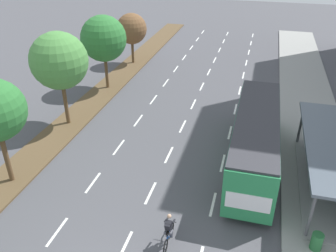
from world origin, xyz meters
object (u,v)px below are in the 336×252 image
(bus_shelter, at_px, (334,161))
(median_tree_fourth, at_px, (104,39))
(median_tree_fifth, at_px, (132,29))
(bus, at_px, (255,136))
(trash_bin, at_px, (317,241))
(cyclist, at_px, (169,231))
(median_tree_third, at_px, (59,61))

(bus_shelter, bearing_deg, median_tree_fourth, 150.66)
(median_tree_fifth, bearing_deg, median_tree_fourth, -89.05)
(bus, xyz_separation_m, trash_bin, (3.20, -6.18, -1.49))
(trash_bin, bearing_deg, bus_shelter, 77.70)
(cyclist, relative_size, median_tree_fifth, 0.35)
(median_tree_third, xyz_separation_m, median_tree_fifth, (-0.04, 14.19, -1.18))
(bus, distance_m, trash_bin, 7.11)
(bus_shelter, xyz_separation_m, median_tree_fifth, (-17.94, 17.11, 1.88))
(trash_bin, bearing_deg, median_tree_fifth, 127.41)
(bus, distance_m, median_tree_fourth, 16.35)
(bus, bearing_deg, bus_shelter, -16.12)
(bus_shelter, xyz_separation_m, trash_bin, (-1.08, -4.94, -1.29))
(bus, height_order, trash_bin, bus)
(bus, height_order, cyclist, bus)
(median_tree_fourth, height_order, median_tree_fifth, median_tree_fourth)
(cyclist, relative_size, median_tree_third, 0.27)
(bus_shelter, height_order, median_tree_third, median_tree_third)
(bus, bearing_deg, median_tree_fourth, 147.04)
(bus_shelter, height_order, cyclist, bus_shelter)
(median_tree_third, relative_size, median_tree_fifth, 1.30)
(median_tree_fifth, bearing_deg, trash_bin, -52.59)
(cyclist, xyz_separation_m, median_tree_third, (-10.29, 9.22, 4.14))
(bus, relative_size, median_tree_fifth, 2.16)
(bus, height_order, median_tree_fourth, median_tree_fourth)
(median_tree_third, bearing_deg, cyclist, -41.85)
(median_tree_third, distance_m, trash_bin, 19.08)
(trash_bin, bearing_deg, median_tree_third, 154.94)
(bus_shelter, xyz_separation_m, median_tree_fourth, (-17.83, 10.02, 2.73))
(median_tree_fifth, height_order, trash_bin, median_tree_fifth)
(median_tree_fourth, relative_size, median_tree_fifth, 1.24)
(bus_shelter, distance_m, median_tree_fourth, 20.63)
(cyclist, xyz_separation_m, trash_bin, (6.54, 1.35, -0.22))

